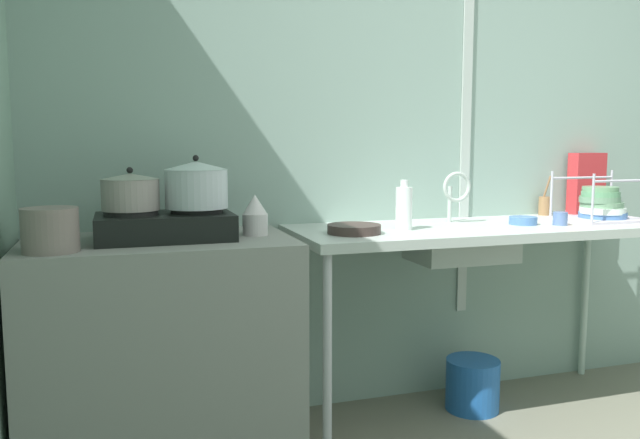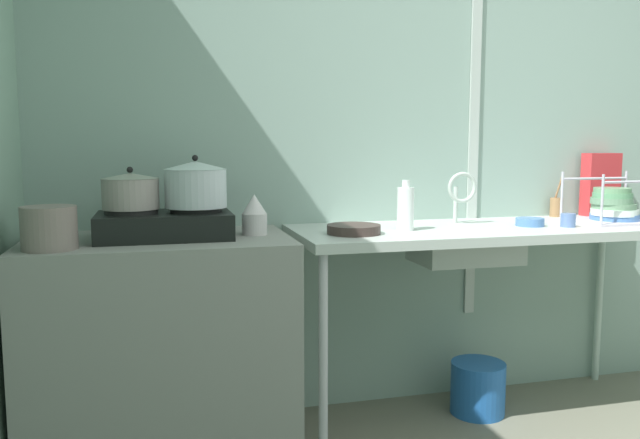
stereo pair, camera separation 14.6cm
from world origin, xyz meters
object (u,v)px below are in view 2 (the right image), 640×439
object	(u,v)px
small_bowl_on_drainboard	(530,222)
frying_pan	(354,229)
bottle_by_sink	(405,208)
cereal_box	(600,184)
stove	(165,224)
cup_by_rack	(568,220)
pot_on_left_burner	(131,191)
pot_on_right_burner	(196,184)
dish_rack	(613,208)
pot_beside_stove	(49,228)
sink_basin	(465,245)
faucet	(461,190)
bucket_on_floor	(478,388)
utensil_jar	(556,207)
percolator	(254,215)

from	to	relation	value
small_bowl_on_drainboard	frying_pan	bearing A→B (deg)	-177.45
bottle_by_sink	cereal_box	distance (m)	1.23
stove	cup_by_rack	distance (m)	1.74
cereal_box	pot_on_left_burner	bearing A→B (deg)	-177.40
pot_on_right_burner	small_bowl_on_drainboard	distance (m)	1.48
stove	bottle_by_sink	xyz separation A→B (m)	(0.99, -0.03, 0.04)
dish_rack	small_bowl_on_drainboard	size ratio (longest dim) A/B	3.06
pot_beside_stove	sink_basin	world-z (taller)	pot_beside_stove
faucet	frying_pan	xyz separation A→B (m)	(-0.57, -0.18, -0.14)
pot_beside_stove	dish_rack	world-z (taller)	dish_rack
cereal_box	bucket_on_floor	bearing A→B (deg)	-168.74
faucet	frying_pan	bearing A→B (deg)	-162.40
dish_rack	cereal_box	world-z (taller)	cereal_box
cereal_box	pot_on_right_burner	bearing A→B (deg)	-176.67
cup_by_rack	bottle_by_sink	size ratio (longest dim) A/B	0.30
pot_on_right_burner	frying_pan	distance (m)	0.66
faucet	cereal_box	bearing A→B (deg)	9.39
pot_on_left_burner	faucet	size ratio (longest dim) A/B	0.91
sink_basin	utensil_jar	distance (m)	0.71
pot_on_left_burner	dish_rack	world-z (taller)	pot_on_left_burner
pot_on_right_burner	bottle_by_sink	size ratio (longest dim) A/B	1.14
frying_pan	stove	bearing A→B (deg)	174.40
sink_basin	bottle_by_sink	bearing A→B (deg)	-175.87
frying_pan	small_bowl_on_drainboard	xyz separation A→B (m)	(0.84, 0.04, -0.00)
pot_beside_stove	small_bowl_on_drainboard	xyz separation A→B (m)	(1.99, 0.14, -0.06)
utensil_jar	small_bowl_on_drainboard	bearing A→B (deg)	-139.35
cereal_box	sink_basin	bearing A→B (deg)	-167.26
sink_basin	cereal_box	world-z (taller)	cereal_box
pot_on_left_burner	cereal_box	distance (m)	2.32
cup_by_rack	utensil_jar	bearing A→B (deg)	61.64
frying_pan	bucket_on_floor	world-z (taller)	frying_pan
cereal_box	percolator	bearing A→B (deg)	-175.92
frying_pan	cup_by_rack	bearing A→B (deg)	-2.06
bucket_on_floor	frying_pan	bearing A→B (deg)	-169.86
pot_on_left_burner	dish_rack	distance (m)	2.18
percolator	dish_rack	xyz separation A→B (m)	(1.70, -0.02, -0.01)
frying_pan	pot_on_left_burner	bearing A→B (deg)	175.19
pot_beside_stove	dish_rack	distance (m)	2.45
stove	cup_by_rack	size ratio (longest dim) A/B	7.93
pot_on_right_burner	dish_rack	world-z (taller)	pot_on_right_burner
percolator	cereal_box	bearing A→B (deg)	7.69
pot_on_left_burner	pot_beside_stove	bearing A→B (deg)	-146.74
cereal_box	bucket_on_floor	world-z (taller)	cereal_box
bucket_on_floor	dish_rack	bearing A→B (deg)	-5.18
small_bowl_on_drainboard	bottle_by_sink	distance (m)	0.61
bottle_by_sink	utensil_jar	size ratio (longest dim) A/B	1.04
cup_by_rack	cereal_box	xyz separation A→B (m)	(0.45, 0.36, 0.13)
pot_on_left_burner	pot_beside_stove	distance (m)	0.34
pot_on_left_burner	sink_basin	xyz separation A→B (m)	(1.41, -0.01, -0.26)
stove	cereal_box	world-z (taller)	cereal_box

